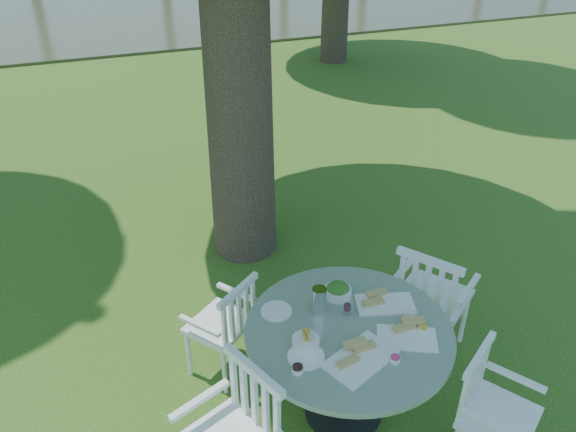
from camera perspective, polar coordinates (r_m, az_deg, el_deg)
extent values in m
plane|color=#1F400D|center=(5.17, 0.80, -9.17)|extent=(140.00, 140.00, 0.00)
cylinder|color=black|center=(4.35, 5.60, -18.93)|extent=(0.56, 0.56, 0.04)
cylinder|color=black|center=(4.07, 5.88, -15.48)|extent=(0.12, 0.12, 0.72)
cylinder|color=gray|center=(3.80, 6.19, -11.54)|extent=(1.38, 1.38, 0.04)
cylinder|color=white|center=(4.89, 17.44, -9.88)|extent=(0.04, 0.04, 0.50)
cylinder|color=white|center=(4.98, 12.63, -8.18)|extent=(0.04, 0.04, 0.50)
cylinder|color=white|center=(4.59, 15.76, -12.70)|extent=(0.04, 0.04, 0.50)
cylinder|color=white|center=(4.69, 10.65, -10.80)|extent=(0.04, 0.04, 0.50)
cube|color=white|center=(4.61, 14.56, -7.81)|extent=(0.67, 0.68, 0.04)
cube|color=white|center=(4.30, 13.86, -6.98)|extent=(0.33, 0.44, 0.51)
cylinder|color=white|center=(4.70, -6.96, -10.88)|extent=(0.03, 0.03, 0.43)
cylinder|color=white|center=(4.50, -10.06, -13.58)|extent=(0.03, 0.03, 0.43)
cylinder|color=white|center=(4.54, -3.45, -12.50)|extent=(0.03, 0.03, 0.43)
cylinder|color=white|center=(4.33, -6.48, -15.42)|extent=(0.03, 0.03, 0.43)
cube|color=white|center=(4.35, -6.92, -10.84)|extent=(0.60, 0.59, 0.04)
cube|color=white|center=(4.12, -4.97, -9.75)|extent=(0.38, 0.30, 0.44)
cube|color=white|center=(3.45, -3.41, -18.02)|extent=(0.23, 0.48, 0.50)
cylinder|color=white|center=(4.27, 18.57, -18.11)|extent=(0.04, 0.04, 0.45)
cube|color=white|center=(3.94, 20.65, -18.61)|extent=(0.61, 0.60, 0.04)
cube|color=white|center=(3.81, 18.37, -15.49)|extent=(0.40, 0.28, 0.46)
cube|color=white|center=(3.59, 7.38, -14.21)|extent=(0.52, 0.42, 0.02)
cube|color=white|center=(3.77, 11.97, -12.05)|extent=(0.44, 0.37, 0.02)
cube|color=white|center=(4.00, 9.84, -8.80)|extent=(0.45, 0.33, 0.02)
cylinder|color=white|center=(3.58, 1.83, -14.08)|extent=(0.23, 0.23, 0.01)
cylinder|color=white|center=(3.89, -1.19, -9.63)|extent=(0.22, 0.22, 0.01)
cylinder|color=white|center=(3.62, 1.81, -12.74)|extent=(0.18, 0.18, 0.07)
cylinder|color=white|center=(4.02, 5.09, -7.70)|extent=(0.19, 0.19, 0.06)
cylinder|color=silver|center=(3.83, 3.17, -8.58)|extent=(0.10, 0.10, 0.20)
cylinder|color=white|center=(3.84, 6.07, -8.91)|extent=(0.06, 0.06, 0.17)
cylinder|color=white|center=(3.71, 3.13, -11.13)|extent=(0.06, 0.06, 0.10)
cylinder|color=white|center=(3.63, 3.08, -12.17)|extent=(0.06, 0.06, 0.11)
cylinder|color=white|center=(3.61, 10.82, -14.14)|extent=(0.07, 0.07, 0.03)
cylinder|color=white|center=(3.84, 13.51, -11.12)|extent=(0.07, 0.07, 0.03)
cylinder|color=white|center=(3.93, 12.21, -9.70)|extent=(0.07, 0.07, 0.03)
cylinder|color=white|center=(3.49, 0.98, -15.33)|extent=(0.08, 0.08, 0.03)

